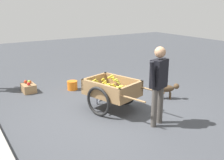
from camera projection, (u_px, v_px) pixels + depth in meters
name	position (u px, v px, depth m)	size (l,w,h in m)	color
ground_plane	(112.00, 116.00, 5.49)	(24.00, 24.00, 0.00)	#3D3F44
fruit_cart	(112.00, 91.00, 5.71)	(1.80, 1.20, 0.74)	#937047
vendor_person	(159.00, 80.00, 4.86)	(0.29, 0.58, 1.54)	#4C4742
dog	(167.00, 88.00, 6.40)	(0.43, 0.57, 0.40)	#4C3823
plastic_bucket	(72.00, 85.00, 7.13)	(0.28, 0.28, 0.25)	orange
apple_crate	(29.00, 88.00, 6.94)	(0.44, 0.32, 0.31)	#99754C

